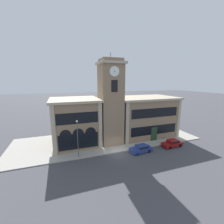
# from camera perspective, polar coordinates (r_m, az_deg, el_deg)

# --- Properties ---
(ground_plane) EXTENTS (300.00, 300.00, 0.00)m
(ground_plane) POSITION_cam_1_polar(r_m,az_deg,el_deg) (28.94, 2.67, -15.15)
(ground_plane) COLOR #424247
(sidewalk_kerb) EXTENTS (40.33, 13.45, 0.15)m
(sidewalk_kerb) POSITION_cam_1_polar(r_m,az_deg,el_deg) (34.66, -1.56, -10.28)
(sidewalk_kerb) COLOR #A39E93
(sidewalk_kerb) RESTS_ON ground_plane
(clock_tower) EXTENTS (5.06, 5.06, 18.47)m
(clock_tower) POSITION_cam_1_polar(r_m,az_deg,el_deg) (30.55, -0.51, 3.47)
(clock_tower) COLOR #897056
(clock_tower) RESTS_ON ground_plane
(town_hall_left_wing) EXTENTS (9.71, 9.58, 9.59)m
(town_hall_left_wing) POSITION_cam_1_polar(r_m,az_deg,el_deg) (32.06, -13.74, -3.52)
(town_hall_left_wing) COLOR #897056
(town_hall_left_wing) RESTS_ON ground_plane
(town_hall_right_wing) EXTENTS (14.39, 9.58, 9.35)m
(town_hall_right_wing) POSITION_cam_1_polar(r_m,az_deg,el_deg) (37.24, 12.07, -1.49)
(town_hall_right_wing) COLOR #897056
(town_hall_right_wing) RESTS_ON ground_plane
(parked_car_near) EXTENTS (4.27, 2.00, 1.33)m
(parked_car_near) POSITION_cam_1_polar(r_m,az_deg,el_deg) (29.32, 11.02, -13.48)
(parked_car_near) COLOR navy
(parked_car_near) RESTS_ON ground_plane
(parked_car_mid) EXTENTS (4.32, 1.98, 1.41)m
(parked_car_mid) POSITION_cam_1_polar(r_m,az_deg,el_deg) (33.29, 22.00, -10.91)
(parked_car_mid) COLOR maroon
(parked_car_mid) RESTS_ON ground_plane
(street_lamp) EXTENTS (0.36, 0.36, 6.59)m
(street_lamp) POSITION_cam_1_polar(r_m,az_deg,el_deg) (26.07, -13.03, -8.06)
(street_lamp) COLOR #4C4C51
(street_lamp) RESTS_ON sidewalk_kerb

